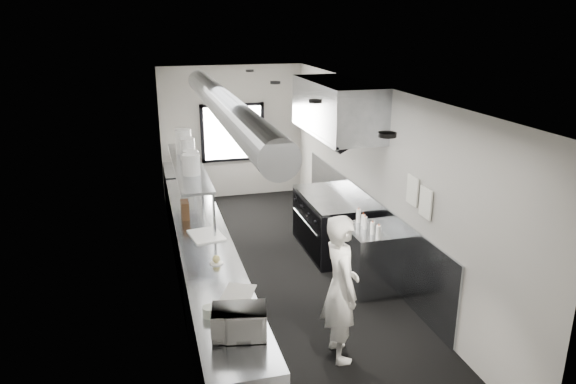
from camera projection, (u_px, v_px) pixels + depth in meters
floor at (280, 275)px, 8.18m from camera, size 3.00×8.00×0.01m
ceiling at (279, 89)px, 7.31m from camera, size 3.00×8.00×0.01m
wall_back at (233, 132)px, 11.42m from camera, size 3.00×0.02×2.80m
wall_front at (410, 341)px, 4.08m from camera, size 3.00×0.02×2.80m
wall_left at (173, 196)px, 7.37m from camera, size 0.02×8.00×2.80m
wall_right at (376, 179)px, 8.12m from camera, size 0.02×8.00×2.80m
wall_cladding at (364, 225)px, 8.65m from camera, size 0.03×5.50×1.10m
hvac_duct at (224, 105)px, 7.58m from camera, size 0.40×6.40×0.40m
service_window at (233, 133)px, 11.39m from camera, size 1.36×0.05×1.25m
exhaust_hood at (336, 108)px, 8.36m from camera, size 0.81×2.20×0.88m
prep_counter at (206, 271)px, 7.30m from camera, size 0.70×6.00×0.90m
pass_shelf at (189, 166)px, 8.33m from camera, size 0.45×3.00×0.68m
range at (330, 224)px, 8.94m from camera, size 0.88×1.60×0.94m
bottle_station at (370, 259)px, 7.69m from camera, size 0.65×0.80×0.90m
far_work_table at (184, 191)px, 10.69m from camera, size 0.70×1.20×0.90m
notice_sheet_a at (412, 190)px, 6.95m from camera, size 0.02×0.28×0.38m
notice_sheet_b at (426, 203)px, 6.64m from camera, size 0.02×0.28×0.38m
line_cook at (341, 288)px, 5.99m from camera, size 0.43×0.64×1.72m
microwave at (239, 322)px, 4.99m from camera, size 0.52×0.43×0.28m
deli_tub_a at (217, 323)px, 5.15m from camera, size 0.13×0.13×0.09m
deli_tub_b at (210, 312)px, 5.34m from camera, size 0.18×0.18×0.10m
newspaper at (239, 293)px, 5.80m from camera, size 0.45×0.49×0.01m
small_plate at (216, 263)px, 6.50m from camera, size 0.16×0.16×0.01m
pastry at (216, 259)px, 6.48m from camera, size 0.09×0.09×0.09m
cutting_board at (206, 235)px, 7.32m from camera, size 0.49×0.61×0.02m
knife_block at (185, 210)px, 7.93m from camera, size 0.11×0.24×0.26m
plate_stack_a at (191, 164)px, 7.72m from camera, size 0.33×0.33×0.30m
plate_stack_b at (191, 160)px, 7.96m from camera, size 0.25×0.25×0.29m
plate_stack_c at (187, 149)px, 8.54m from camera, size 0.31×0.31×0.34m
plate_stack_d at (183, 141)px, 8.93m from camera, size 0.31×0.31×0.41m
squeeze_bottle_a at (378, 232)px, 7.19m from camera, size 0.08×0.08×0.19m
squeeze_bottle_b at (372, 228)px, 7.35m from camera, size 0.07×0.07×0.17m
squeeze_bottle_c at (365, 223)px, 7.54m from camera, size 0.07×0.07×0.18m
squeeze_bottle_d at (363, 220)px, 7.65m from camera, size 0.07×0.07×0.17m
squeeze_bottle_e at (358, 216)px, 7.78m from camera, size 0.09×0.09×0.20m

